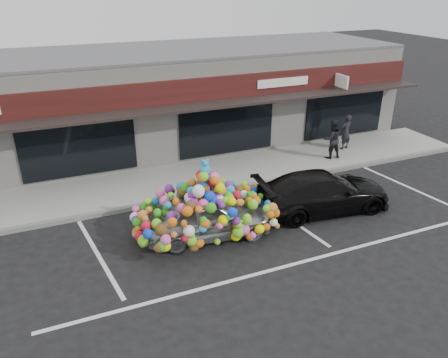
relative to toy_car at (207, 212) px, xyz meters
name	(u,v)px	position (x,y,z in m)	size (l,w,h in m)	color
ground	(207,236)	(-0.02, -0.02, -0.82)	(90.00, 90.00, 0.00)	black
shop_building	(139,101)	(-0.02, 8.42, 1.34)	(24.00, 7.20, 4.31)	beige
sidewalk	(170,182)	(-0.02, 3.98, -0.74)	(26.00, 3.00, 0.15)	gray
kerb	(182,199)	(-0.02, 2.48, -0.74)	(26.00, 0.18, 0.16)	slate
parking_stripe_left	(98,255)	(-3.22, 0.18, -0.82)	(0.12, 4.40, 0.01)	silver
parking_stripe_mid	(284,215)	(2.78, 0.18, -0.82)	(0.12, 4.40, 0.01)	silver
parking_stripe_right	(409,187)	(8.18, 0.18, -0.82)	(0.12, 4.40, 0.01)	silver
lane_line	(303,262)	(1.98, -2.32, -0.82)	(14.00, 0.12, 0.01)	silver
toy_car	(207,212)	(0.00, 0.00, 0.00)	(2.83, 4.34, 2.41)	#B2B9BE
black_sedan	(323,192)	(4.14, 0.02, -0.15)	(4.62, 1.88, 1.34)	black
pedestrian_a	(346,132)	(8.19, 4.22, 0.12)	(0.57, 0.38, 1.57)	black
pedestrian_b	(332,139)	(6.97, 3.55, 0.16)	(0.81, 0.63, 1.67)	black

